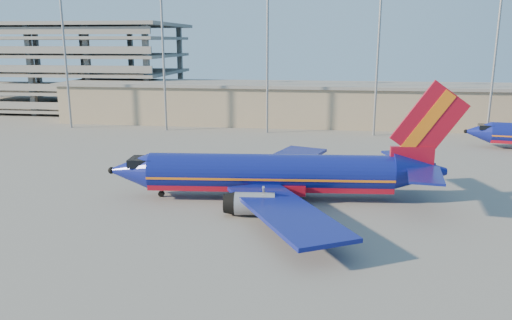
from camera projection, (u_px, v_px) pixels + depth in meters
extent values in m
plane|color=slate|center=(262.00, 214.00, 50.69)|extent=(220.00, 220.00, 0.00)
cube|color=gray|center=(345.00, 105.00, 104.26)|extent=(120.00, 15.00, 8.00)
cube|color=slate|center=(346.00, 85.00, 103.28)|extent=(122.00, 16.00, 0.60)
cube|color=slate|center=(63.00, 104.00, 130.18)|extent=(60.00, 30.00, 0.70)
cube|color=slate|center=(62.00, 88.00, 129.21)|extent=(60.00, 30.00, 0.70)
cube|color=slate|center=(60.00, 72.00, 128.23)|extent=(60.00, 30.00, 0.70)
cube|color=slate|center=(59.00, 55.00, 127.26)|extent=(60.00, 30.00, 0.70)
cube|color=slate|center=(57.00, 38.00, 126.29)|extent=(60.00, 30.00, 0.70)
cube|color=slate|center=(56.00, 25.00, 125.54)|extent=(62.00, 32.00, 0.80)
cube|color=slate|center=(84.00, 65.00, 140.50)|extent=(1.20, 1.20, 21.00)
cylinder|color=gray|center=(65.00, 57.00, 97.88)|extent=(0.44, 0.44, 28.00)
cylinder|color=gray|center=(163.00, 58.00, 95.15)|extent=(0.44, 0.44, 28.00)
cylinder|color=gray|center=(267.00, 58.00, 92.42)|extent=(0.44, 0.44, 28.00)
cylinder|color=gray|center=(378.00, 59.00, 89.70)|extent=(0.44, 0.44, 28.00)
cylinder|color=gray|center=(495.00, 59.00, 86.97)|extent=(0.44, 0.44, 28.00)
cylinder|color=navy|center=(270.00, 173.00, 54.85)|extent=(26.86, 6.40, 4.10)
cube|color=maroon|center=(270.00, 182.00, 55.09)|extent=(26.79, 5.63, 1.44)
cube|color=orange|center=(270.00, 175.00, 54.91)|extent=(26.86, 6.45, 0.24)
cone|color=navy|center=(130.00, 171.00, 55.66)|extent=(4.99, 4.49, 4.10)
cube|color=black|center=(142.00, 162.00, 55.34)|extent=(2.90, 3.10, 0.89)
cone|color=navy|center=(419.00, 171.00, 53.92)|extent=(6.10, 4.59, 4.10)
cube|color=maroon|center=(412.00, 158.00, 53.61)|extent=(4.69, 1.01, 2.44)
cube|color=maroon|center=(429.00, 122.00, 52.63)|extent=(8.14, 1.06, 8.84)
cube|color=orange|center=(427.00, 122.00, 52.65)|extent=(5.43, 0.94, 6.94)
cube|color=navy|center=(407.00, 158.00, 57.46)|extent=(5.25, 7.76, 0.24)
cube|color=navy|center=(425.00, 175.00, 50.14)|extent=(4.17, 7.45, 0.24)
cube|color=navy|center=(285.00, 161.00, 64.46)|extent=(10.83, 18.05, 0.39)
cube|color=navy|center=(285.00, 211.00, 45.52)|extent=(13.17, 17.71, 0.39)
cube|color=maroon|center=(275.00, 186.00, 55.16)|extent=(7.00, 4.89, 1.11)
cylinder|color=gray|center=(260.00, 174.00, 60.91)|extent=(4.18, 2.67, 2.33)
cylinder|color=gray|center=(255.00, 204.00, 49.72)|extent=(4.18, 2.67, 2.33)
cylinder|color=gray|center=(161.00, 192.00, 56.03)|extent=(0.29, 0.29, 1.22)
cylinder|color=black|center=(161.00, 194.00, 56.09)|extent=(0.73, 0.34, 0.71)
cylinder|color=black|center=(284.00, 187.00, 58.15)|extent=(0.98, 0.69, 0.93)
cylinder|color=black|center=(285.00, 203.00, 52.55)|extent=(0.98, 0.69, 0.93)
cone|color=navy|center=(477.00, 132.00, 82.10)|extent=(4.40, 4.00, 3.47)
cube|color=black|center=(486.00, 127.00, 81.56)|extent=(2.58, 2.74, 0.75)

